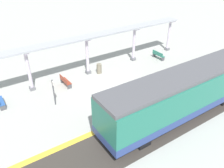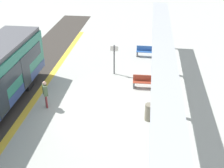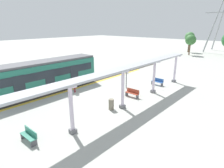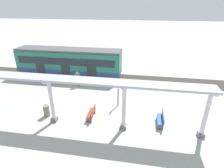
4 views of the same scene
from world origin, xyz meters
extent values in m
plane|color=#AAABA3|center=(0.00, 0.00, 0.00)|extent=(176.00, 176.00, 0.00)
cube|color=gold|center=(-3.91, 0.00, 0.00)|extent=(0.43, 27.79, 0.01)
cube|color=#38332D|center=(-5.72, 0.00, 0.00)|extent=(3.20, 39.79, 0.01)
cube|color=#1E262D|center=(-4.41, -2.38, 2.25)|extent=(0.03, 11.84, 0.84)
cube|color=#1E262D|center=(-4.41, -2.38, 1.69)|extent=(0.04, 1.10, 2.00)
cube|color=#1E262D|center=(-4.41, 0.84, 1.69)|extent=(0.04, 1.10, 2.00)
cube|color=black|center=(-5.72, 1.74, 0.32)|extent=(2.21, 0.90, 0.64)
cylinder|color=silver|center=(3.67, -5.52, 1.88)|extent=(0.28, 0.28, 3.16)
cube|color=silver|center=(3.67, -5.52, 3.52)|extent=(1.10, 0.36, 0.12)
cube|color=slate|center=(3.67, 0.00, 0.15)|extent=(0.44, 0.44, 0.30)
cylinder|color=silver|center=(3.67, 0.00, 1.88)|extent=(0.28, 0.28, 3.16)
cube|color=silver|center=(3.67, 0.00, 3.52)|extent=(1.10, 0.36, 0.12)
cube|color=slate|center=(3.67, 5.45, 0.15)|extent=(0.44, 0.44, 0.30)
cylinder|color=silver|center=(3.67, 5.45, 1.88)|extent=(0.28, 0.28, 3.16)
cube|color=silver|center=(3.67, 5.45, 3.52)|extent=(1.10, 0.36, 0.12)
cube|color=slate|center=(3.67, 10.87, 0.15)|extent=(0.44, 0.44, 0.30)
cylinder|color=silver|center=(3.67, 10.87, 1.88)|extent=(0.28, 0.28, 3.16)
cube|color=silver|center=(3.67, 10.87, 3.52)|extent=(1.10, 0.36, 0.12)
cube|color=#A8AAB2|center=(3.67, 0.11, 3.66)|extent=(1.20, 22.31, 0.16)
cube|color=#963825|center=(2.75, 2.72, 0.44)|extent=(1.51, 0.49, 0.04)
cube|color=#963825|center=(2.75, 2.91, 0.66)|extent=(1.50, 0.11, 0.40)
cube|color=#4C4C51|center=(3.42, 2.75, 0.21)|extent=(0.11, 0.40, 0.42)
cube|color=#4C4C51|center=(2.08, 2.70, 0.21)|extent=(0.11, 0.40, 0.42)
cube|color=#2C59A1|center=(2.68, 8.16, 0.44)|extent=(1.51, 0.46, 0.04)
cube|color=#2C59A1|center=(2.69, 8.35, 0.66)|extent=(1.50, 0.08, 0.40)
cube|color=#4C4C51|center=(3.35, 8.15, 0.21)|extent=(0.11, 0.40, 0.42)
cube|color=#4C4C51|center=(2.01, 8.17, 0.21)|extent=(0.11, 0.40, 0.42)
cylinder|color=#786F5D|center=(3.13, -0.92, 0.49)|extent=(0.48, 0.48, 0.97)
cylinder|color=#4C4C51|center=(0.53, 4.62, 1.10)|extent=(0.10, 0.10, 2.20)
cube|color=silver|center=(0.53, 4.62, 1.95)|extent=(0.56, 0.04, 0.36)
cylinder|color=maroon|center=(-2.83, -0.44, 0.42)|extent=(0.11, 0.11, 0.84)
cylinder|color=maroon|center=(-2.91, -0.29, 0.42)|extent=(0.11, 0.11, 0.84)
cube|color=#4B6141|center=(-2.87, -0.36, 1.15)|extent=(0.43, 0.53, 0.63)
sphere|color=tan|center=(-2.87, -0.36, 1.58)|extent=(0.23, 0.23, 0.23)
camera|label=1|loc=(-14.20, 9.10, 10.60)|focal=37.16mm
camera|label=2|loc=(2.86, -14.75, 9.44)|focal=47.88mm
camera|label=3|loc=(13.32, -12.15, 7.21)|focal=29.76mm
camera|label=4|loc=(14.43, 6.42, 8.50)|focal=28.69mm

